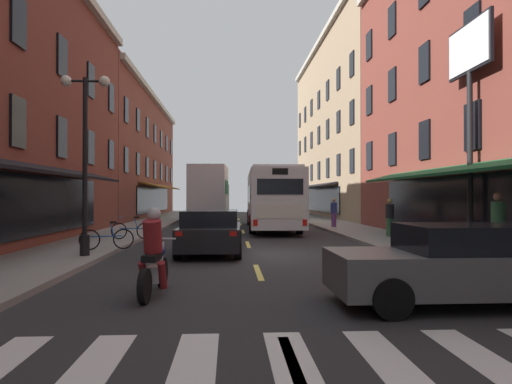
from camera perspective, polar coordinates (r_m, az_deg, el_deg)
name	(u,v)px	position (r m, az deg, el deg)	size (l,w,h in m)	color
ground_plane	(252,256)	(15.10, -0.54, -7.83)	(34.80, 80.00, 0.10)	#28282B
lane_centre_dashes	(252,255)	(14.85, -0.50, -7.75)	(0.14, 73.90, 0.01)	#DBCC4C
crosswalk_near	(295,371)	(5.35, 4.86, -21.02)	(7.10, 2.80, 0.01)	silver
sidewalk_left	(65,253)	(15.94, -22.41, -6.97)	(3.00, 80.00, 0.14)	gray
sidewalk_right	(430,251)	(16.45, 20.60, -6.78)	(3.00, 80.00, 0.14)	gray
billboard_sign	(470,78)	(16.94, 24.74, 12.62)	(0.40, 2.64, 7.37)	black
transit_bus	(272,198)	(26.30, 1.92, -0.79)	(2.85, 11.56, 3.33)	silver
box_truck	(210,194)	(32.56, -5.66, -0.26)	(2.73, 6.85, 3.92)	black
sedan_near	(218,208)	(44.03, -4.67, -2.03)	(2.02, 4.71, 1.37)	black
sedan_mid	(473,264)	(8.92, 25.03, -7.98)	(4.80, 1.97, 1.39)	#515154
sedan_far	(211,232)	(15.22, -5.56, -4.86)	(2.09, 4.34, 1.42)	black
motorcycle_rider	(154,258)	(9.05, -12.42, -7.91)	(0.62, 2.07, 1.66)	black
bicycle_near	(132,230)	(19.42, -14.99, -4.54)	(1.71, 0.48, 0.91)	black
bicycle_mid	(107,238)	(15.90, -17.84, -5.44)	(1.68, 0.57, 0.91)	black
pedestrian_near	(334,212)	(26.71, 9.53, -2.41)	(0.36, 0.50, 1.60)	#66387F
pedestrian_mid	(498,224)	(14.61, 27.58, -3.51)	(0.36, 0.36, 1.84)	navy
pedestrian_far	(390,217)	(20.86, 16.08, -2.97)	(0.36, 0.36, 1.62)	#33663F
street_lamp_twin	(85,156)	(14.49, -20.24, 4.20)	(1.42, 0.32, 5.26)	black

